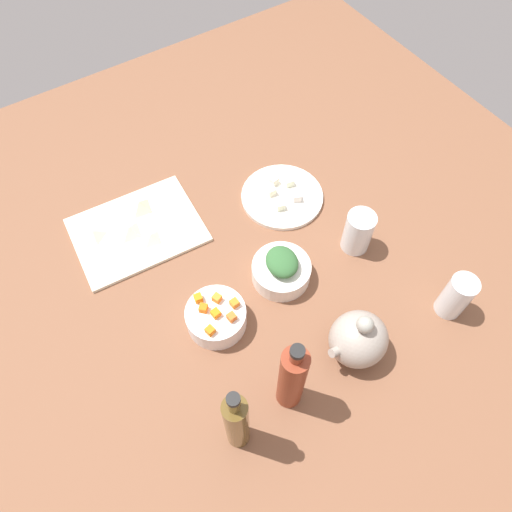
{
  "coord_description": "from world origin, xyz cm",
  "views": [
    {
      "loc": [
        33.72,
        52.2,
        107.52
      ],
      "look_at": [
        0.0,
        0.0,
        8.0
      ],
      "focal_mm": 33.19,
      "sensor_mm": 36.0,
      "label": 1
    }
  ],
  "objects_px": {
    "bowl_greens": "(281,271)",
    "drinking_glass_1": "(358,232)",
    "bottle_1": "(292,378)",
    "drinking_glass_0": "(456,296)",
    "bottle_0": "(237,422)",
    "teapot": "(358,339)",
    "cutting_board": "(137,230)",
    "bowl_carrots": "(216,317)",
    "plate_tofu": "(282,196)"
  },
  "relations": [
    {
      "from": "plate_tofu",
      "to": "drinking_glass_1",
      "type": "relative_size",
      "value": 1.91
    },
    {
      "from": "plate_tofu",
      "to": "teapot",
      "type": "xyz_separation_m",
      "value": [
        0.12,
        0.46,
        0.06
      ]
    },
    {
      "from": "bottle_0",
      "to": "bottle_1",
      "type": "relative_size",
      "value": 1.04
    },
    {
      "from": "cutting_board",
      "to": "bowl_greens",
      "type": "height_order",
      "value": "bowl_greens"
    },
    {
      "from": "cutting_board",
      "to": "bottle_1",
      "type": "distance_m",
      "value": 0.6
    },
    {
      "from": "bottle_0",
      "to": "drinking_glass_1",
      "type": "height_order",
      "value": "bottle_0"
    },
    {
      "from": "bottle_0",
      "to": "plate_tofu",
      "type": "bearing_deg",
      "value": -132.59
    },
    {
      "from": "drinking_glass_0",
      "to": "drinking_glass_1",
      "type": "height_order",
      "value": "drinking_glass_0"
    },
    {
      "from": "bowl_greens",
      "to": "drinking_glass_1",
      "type": "height_order",
      "value": "drinking_glass_1"
    },
    {
      "from": "cutting_board",
      "to": "bottle_0",
      "type": "xyz_separation_m",
      "value": [
        0.05,
        0.6,
        0.12
      ]
    },
    {
      "from": "bottle_0",
      "to": "bottle_1",
      "type": "xyz_separation_m",
      "value": [
        -0.14,
        -0.01,
        -0.0
      ]
    },
    {
      "from": "plate_tofu",
      "to": "bottle_0",
      "type": "relative_size",
      "value": 0.8
    },
    {
      "from": "bottle_0",
      "to": "drinking_glass_0",
      "type": "relative_size",
      "value": 2.26
    },
    {
      "from": "teapot",
      "to": "plate_tofu",
      "type": "bearing_deg",
      "value": -104.22
    },
    {
      "from": "drinking_glass_1",
      "to": "teapot",
      "type": "bearing_deg",
      "value": 50.48
    },
    {
      "from": "bowl_greens",
      "to": "bottle_0",
      "type": "distance_m",
      "value": 0.41
    },
    {
      "from": "drinking_glass_0",
      "to": "bottle_1",
      "type": "bearing_deg",
      "value": -4.58
    },
    {
      "from": "cutting_board",
      "to": "bottle_0",
      "type": "distance_m",
      "value": 0.61
    },
    {
      "from": "plate_tofu",
      "to": "teapot",
      "type": "bearing_deg",
      "value": 75.78
    },
    {
      "from": "bowl_greens",
      "to": "teapot",
      "type": "height_order",
      "value": "teapot"
    },
    {
      "from": "drinking_glass_0",
      "to": "bottle_0",
      "type": "bearing_deg",
      "value": -2.28
    },
    {
      "from": "bowl_carrots",
      "to": "teapot",
      "type": "relative_size",
      "value": 0.89
    },
    {
      "from": "plate_tofu",
      "to": "drinking_glass_1",
      "type": "distance_m",
      "value": 0.25
    },
    {
      "from": "bowl_carrots",
      "to": "teapot",
      "type": "xyz_separation_m",
      "value": [
        -0.23,
        0.23,
        0.04
      ]
    },
    {
      "from": "drinking_glass_0",
      "to": "bowl_greens",
      "type": "bearing_deg",
      "value": -45.21
    },
    {
      "from": "teapot",
      "to": "bowl_greens",
      "type": "bearing_deg",
      "value": -82.89
    },
    {
      "from": "bowl_greens",
      "to": "bottle_1",
      "type": "distance_m",
      "value": 0.32
    },
    {
      "from": "cutting_board",
      "to": "drinking_glass_1",
      "type": "height_order",
      "value": "drinking_glass_1"
    },
    {
      "from": "drinking_glass_0",
      "to": "cutting_board",
      "type": "bearing_deg",
      "value": -49.15
    },
    {
      "from": "bottle_1",
      "to": "drinking_glass_1",
      "type": "distance_m",
      "value": 0.44
    },
    {
      "from": "plate_tofu",
      "to": "teapot",
      "type": "height_order",
      "value": "teapot"
    },
    {
      "from": "bottle_1",
      "to": "drinking_glass_1",
      "type": "relative_size",
      "value": 2.31
    },
    {
      "from": "bowl_carrots",
      "to": "drinking_glass_1",
      "type": "bearing_deg",
      "value": 179.45
    },
    {
      "from": "bowl_greens",
      "to": "drinking_glass_1",
      "type": "relative_size",
      "value": 1.22
    },
    {
      "from": "bowl_greens",
      "to": "bowl_carrots",
      "type": "bearing_deg",
      "value": 6.09
    },
    {
      "from": "cutting_board",
      "to": "teapot",
      "type": "height_order",
      "value": "teapot"
    },
    {
      "from": "teapot",
      "to": "drinking_glass_1",
      "type": "xyz_separation_m",
      "value": [
        -0.19,
        -0.23,
        -0.01
      ]
    },
    {
      "from": "bowl_greens",
      "to": "teapot",
      "type": "xyz_separation_m",
      "value": [
        -0.03,
        0.25,
        0.04
      ]
    },
    {
      "from": "teapot",
      "to": "drinking_glass_0",
      "type": "xyz_separation_m",
      "value": [
        -0.26,
        0.04,
        -0.0
      ]
    },
    {
      "from": "teapot",
      "to": "drinking_glass_1",
      "type": "bearing_deg",
      "value": -129.52
    },
    {
      "from": "bowl_greens",
      "to": "teapot",
      "type": "relative_size",
      "value": 0.92
    },
    {
      "from": "cutting_board",
      "to": "drinking_glass_0",
      "type": "relative_size",
      "value": 2.6
    },
    {
      "from": "cutting_board",
      "to": "bowl_greens",
      "type": "relative_size",
      "value": 2.26
    },
    {
      "from": "cutting_board",
      "to": "bottle_0",
      "type": "bearing_deg",
      "value": 85.4
    },
    {
      "from": "cutting_board",
      "to": "drinking_glass_1",
      "type": "xyz_separation_m",
      "value": [
        -0.46,
        0.35,
        0.06
      ]
    },
    {
      "from": "bottle_0",
      "to": "drinking_glass_0",
      "type": "distance_m",
      "value": 0.59
    },
    {
      "from": "teapot",
      "to": "drinking_glass_0",
      "type": "height_order",
      "value": "teapot"
    },
    {
      "from": "drinking_glass_1",
      "to": "drinking_glass_0",
      "type": "bearing_deg",
      "value": 105.21
    },
    {
      "from": "plate_tofu",
      "to": "drinking_glass_1",
      "type": "height_order",
      "value": "drinking_glass_1"
    },
    {
      "from": "bottle_1",
      "to": "drinking_glass_0",
      "type": "height_order",
      "value": "bottle_1"
    }
  ]
}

